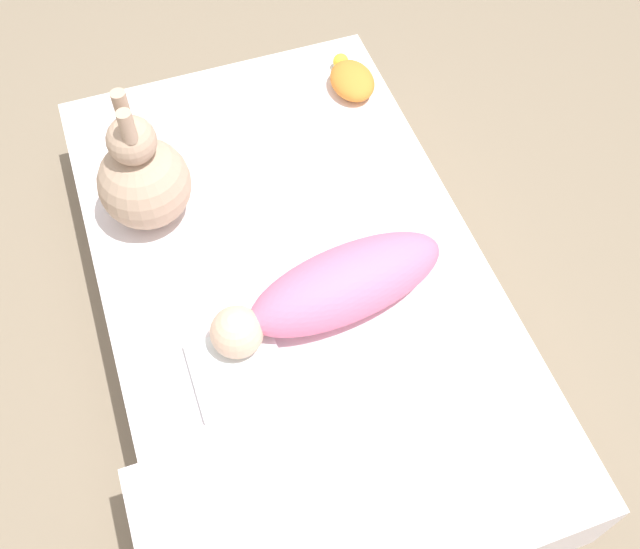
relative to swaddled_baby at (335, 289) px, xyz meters
The scene contains 7 objects.
ground_plane 0.32m from the swaddled_baby, 26.83° to the left, with size 12.00×12.00×0.00m, color #7A6B56.
bed_mattress 0.22m from the swaddled_baby, 26.83° to the left, with size 1.43×0.85×0.23m.
burp_cloth 0.27m from the swaddled_baby, 109.38° to the left, with size 0.18×0.19×0.02m.
swaddled_baby is the anchor object (origin of this frame).
pillow 0.52m from the swaddled_baby, 141.55° to the left, with size 0.33×0.37×0.08m.
bunny_plush 0.50m from the swaddled_baby, 39.59° to the left, with size 0.21×0.21×0.35m.
turtle_plush 0.68m from the swaddled_baby, 23.69° to the right, with size 0.18×0.11×0.06m.
Camera 1 is at (-0.89, 0.25, 1.64)m, focal length 42.00 mm.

